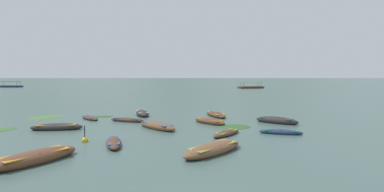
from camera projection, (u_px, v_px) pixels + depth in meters
The scene contains 25 objects.
ground_plane at pixel (169, 78), 1498.89m from camera, with size 6000.00×6000.00×0.00m, color #425B56.
mountain_1 at pixel (15, 42), 2062.83m from camera, with size 1491.58×1491.58×525.86m, color slate.
mountain_2 at pixel (96, 63), 2198.48m from camera, with size 806.94×806.94×226.99m, color slate.
mountain_3 at pixel (171, 48), 2080.39m from camera, with size 1233.02×1233.02×437.87m, color #56665B.
mountain_4 at pixel (255, 44), 2353.17m from camera, with size 1578.46×1578.46×564.45m, color slate.
rowboat_0 at pixel (57, 127), 21.86m from camera, with size 4.00×1.40×0.62m.
rowboat_1 at pixel (127, 120), 25.83m from camera, with size 3.55×2.26×0.46m.
rowboat_2 at pixel (216, 115), 29.32m from camera, with size 2.10×4.57×0.56m.
rowboat_3 at pixel (142, 113), 29.94m from camera, with size 2.09×4.01×0.70m.
rowboat_4 at pixel (90, 118), 27.17m from camera, with size 2.60×3.05×0.42m.
rowboat_5 at pixel (226, 133), 19.79m from camera, with size 2.80×2.97×0.42m.
rowboat_6 at pixel (157, 126), 22.31m from camera, with size 3.64×4.20×0.67m.
rowboat_7 at pixel (213, 149), 15.17m from camera, with size 4.25×4.08×0.67m.
rowboat_8 at pixel (35, 158), 13.43m from camera, with size 3.75×4.31×0.74m.
rowboat_9 at pixel (114, 143), 16.83m from camera, with size 1.56×3.33×0.50m.
rowboat_10 at pixel (277, 121), 24.92m from camera, with size 3.68×3.46×0.72m.
rowboat_11 at pixel (281, 132), 20.19m from camera, with size 3.15×1.78×0.43m.
rowboat_12 at pixel (210, 121), 24.68m from camera, with size 2.94×3.43×0.59m.
ferry_0 at pixel (251, 87), 100.84m from camera, with size 9.68×4.76×2.54m.
ferry_1 at pixel (10, 86), 111.47m from camera, with size 9.04×3.42×2.54m.
mooring_buoy at pixel (85, 140), 17.76m from camera, with size 0.40×0.40×1.16m.
weed_patch_0 at pixel (46, 117), 28.39m from camera, with size 3.51×2.79×0.14m, color #477033.
weed_patch_1 at pixel (234, 127), 23.00m from camera, with size 2.78×2.43×0.14m, color #2D5628.
weed_patch_2 at pixel (0, 130), 21.67m from camera, with size 2.76×1.85×0.14m, color #38662D.
weed_patch_3 at pixel (100, 117), 28.88m from camera, with size 2.57×1.45×0.14m, color #2D5628.
Camera 1 is at (-0.95, -7.27, 4.12)m, focal length 26.08 mm.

